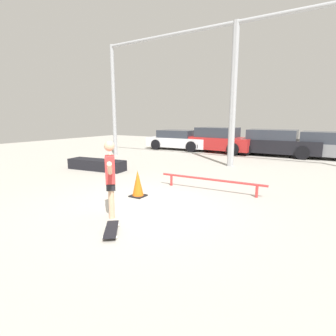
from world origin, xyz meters
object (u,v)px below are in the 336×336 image
(parked_car_white, at_px, (179,140))
(parked_car_grey, at_px, (331,146))
(grind_rail, at_px, (211,181))
(grind_box, at_px, (97,165))
(traffic_cone, at_px, (138,184))
(skateboarder, at_px, (110,176))
(parked_car_red, at_px, (219,140))
(parked_car_black, at_px, (274,143))
(skateboard, at_px, (111,229))

(parked_car_white, bearing_deg, parked_car_grey, 1.11)
(grind_rail, bearing_deg, grind_box, 174.61)
(grind_box, bearing_deg, grind_rail, -5.39)
(grind_box, height_order, traffic_cone, traffic_cone)
(grind_rail, bearing_deg, skateboarder, -108.42)
(parked_car_red, xyz_separation_m, parked_car_black, (3.00, 0.24, -0.03))
(skateboarder, bearing_deg, grind_box, -173.54)
(skateboard, distance_m, grind_rail, 3.42)
(parked_car_red, bearing_deg, grind_rail, -64.76)
(parked_car_white, bearing_deg, skateboarder, -68.85)
(parked_car_white, relative_size, parked_car_grey, 0.92)
(skateboarder, height_order, grind_box, skateboarder)
(skateboarder, height_order, parked_car_grey, skateboarder)
(parked_car_red, height_order, parked_car_black, parked_car_red)
(parked_car_black, relative_size, parked_car_grey, 1.02)
(grind_rail, distance_m, parked_car_red, 8.50)
(skateboarder, height_order, parked_car_black, skateboarder)
(grind_box, xyz_separation_m, parked_car_black, (5.02, 7.77, 0.46))
(parked_car_red, bearing_deg, parked_car_white, -173.84)
(parked_car_red, relative_size, parked_car_black, 0.92)
(skateboard, bearing_deg, grind_box, -169.58)
(grind_box, bearing_deg, parked_car_black, 57.14)
(grind_rail, xyz_separation_m, parked_car_grey, (2.68, 8.37, 0.34))
(skateboard, relative_size, grind_rail, 0.24)
(grind_rail, height_order, parked_car_red, parked_car_red)
(skateboarder, height_order, grind_rail, skateboarder)
(skateboarder, height_order, parked_car_red, skateboarder)
(grind_rail, relative_size, parked_car_black, 0.67)
(traffic_cone, bearing_deg, parked_car_grey, 67.53)
(skateboard, xyz_separation_m, parked_car_red, (-2.44, 11.38, 0.62))
(parked_car_white, bearing_deg, skateboard, -67.66)
(skateboarder, bearing_deg, parked_car_grey, 118.34)
(grind_box, height_order, parked_car_white, parked_car_white)
(parked_car_grey, bearing_deg, grind_box, -132.88)
(skateboard, distance_m, traffic_cone, 2.18)
(traffic_cone, bearing_deg, parked_car_black, 81.17)
(grind_box, relative_size, grind_rail, 0.78)
(parked_car_white, distance_m, parked_car_grey, 8.20)
(parked_car_red, height_order, parked_car_grey, parked_car_red)
(grind_box, xyz_separation_m, parked_car_white, (-0.61, 7.49, 0.39))
(skateboard, relative_size, parked_car_red, 0.17)
(skateboarder, bearing_deg, skateboard, -0.91)
(parked_car_red, height_order, traffic_cone, parked_car_red)
(skateboard, distance_m, parked_car_white, 12.44)
(skateboard, relative_size, parked_car_white, 0.18)
(parked_car_white, xyz_separation_m, parked_car_grey, (8.19, 0.41, 0.04))
(parked_car_white, bearing_deg, parked_car_red, -1.08)
(grind_rail, height_order, parked_car_grey, parked_car_grey)
(skateboarder, distance_m, grind_rail, 3.04)
(skateboarder, distance_m, parked_car_grey, 11.77)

